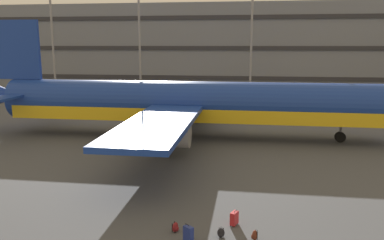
{
  "coord_description": "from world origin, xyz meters",
  "views": [
    {
      "loc": [
        6.68,
        -33.6,
        8.24
      ],
      "look_at": [
        3.09,
        -6.63,
        3.0
      ],
      "focal_mm": 36.56,
      "sensor_mm": 36.0,
      "label": 1
    }
  ],
  "objects_px": {
    "airliner": "(187,103)",
    "backpack_small": "(221,233)",
    "suitcase_black": "(188,234)",
    "suitcase_large": "(234,218)",
    "backpack_orange": "(175,227)",
    "backpack_scuffed": "(254,235)"
  },
  "relations": [
    {
      "from": "airliner",
      "to": "backpack_small",
      "type": "xyz_separation_m",
      "value": [
        4.18,
        -18.46,
        -2.88
      ]
    },
    {
      "from": "suitcase_large",
      "to": "backpack_orange",
      "type": "height_order",
      "value": "suitcase_large"
    },
    {
      "from": "backpack_orange",
      "to": "backpack_small",
      "type": "xyz_separation_m",
      "value": [
        2.05,
        -0.22,
        -0.02
      ]
    },
    {
      "from": "airliner",
      "to": "backpack_small",
      "type": "bearing_deg",
      "value": -77.25
    },
    {
      "from": "backpack_small",
      "to": "airliner",
      "type": "bearing_deg",
      "value": 102.75
    },
    {
      "from": "suitcase_black",
      "to": "backpack_small",
      "type": "xyz_separation_m",
      "value": [
        1.34,
        0.64,
        -0.19
      ]
    },
    {
      "from": "backpack_small",
      "to": "suitcase_large",
      "type": "bearing_deg",
      "value": 66.62
    },
    {
      "from": "suitcase_large",
      "to": "backpack_small",
      "type": "relative_size",
      "value": 1.6
    },
    {
      "from": "backpack_scuffed",
      "to": "airliner",
      "type": "bearing_deg",
      "value": 106.88
    },
    {
      "from": "suitcase_large",
      "to": "backpack_orange",
      "type": "bearing_deg",
      "value": -158.27
    },
    {
      "from": "suitcase_large",
      "to": "airliner",
      "type": "bearing_deg",
      "value": 105.34
    },
    {
      "from": "suitcase_black",
      "to": "backpack_small",
      "type": "bearing_deg",
      "value": 25.49
    },
    {
      "from": "backpack_scuffed",
      "to": "backpack_small",
      "type": "distance_m",
      "value": 1.44
    },
    {
      "from": "suitcase_black",
      "to": "backpack_small",
      "type": "distance_m",
      "value": 1.49
    },
    {
      "from": "airliner",
      "to": "suitcase_black",
      "type": "height_order",
      "value": "airliner"
    },
    {
      "from": "suitcase_large",
      "to": "backpack_scuffed",
      "type": "bearing_deg",
      "value": -55.54
    },
    {
      "from": "suitcase_black",
      "to": "backpack_orange",
      "type": "xyz_separation_m",
      "value": [
        -0.71,
        0.86,
        -0.17
      ]
    },
    {
      "from": "backpack_small",
      "to": "suitcase_black",
      "type": "bearing_deg",
      "value": -154.51
    },
    {
      "from": "suitcase_large",
      "to": "suitcase_black",
      "type": "height_order",
      "value": "suitcase_black"
    },
    {
      "from": "backpack_orange",
      "to": "backpack_small",
      "type": "relative_size",
      "value": 1.08
    },
    {
      "from": "backpack_scuffed",
      "to": "backpack_small",
      "type": "bearing_deg",
      "value": 177.67
    },
    {
      "from": "airliner",
      "to": "backpack_orange",
      "type": "height_order",
      "value": "airliner"
    }
  ]
}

